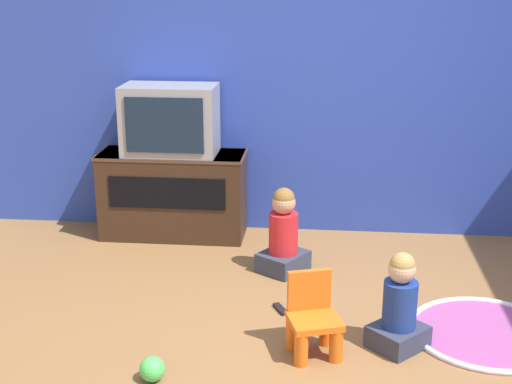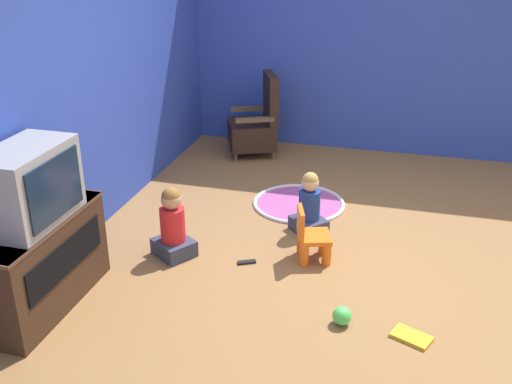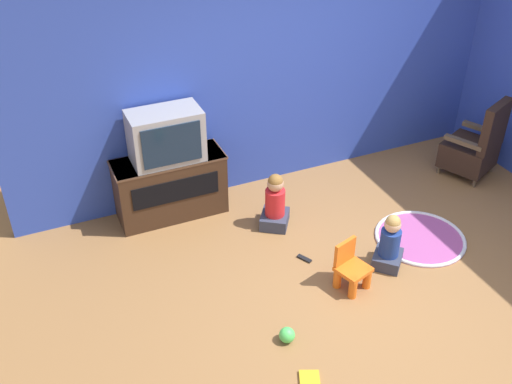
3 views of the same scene
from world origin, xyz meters
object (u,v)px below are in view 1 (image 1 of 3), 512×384
(child_watching_center, at_px, (400,307))
(tv_cabinet, at_px, (173,193))
(toy_ball, at_px, (152,369))
(television, at_px, (170,120))
(remote_control, at_px, (280,309))
(yellow_kid_chair, at_px, (313,322))
(child_watching_left, at_px, (283,235))

(child_watching_center, bearing_deg, tv_cabinet, 89.94)
(toy_ball, bearing_deg, television, 98.91)
(tv_cabinet, height_order, television, television)
(television, height_order, remote_control, television)
(yellow_kid_chair, bearing_deg, remote_control, 95.66)
(child_watching_center, xyz_separation_m, toy_ball, (-1.30, -0.48, -0.18))
(tv_cabinet, xyz_separation_m, child_watching_left, (0.91, -0.62, -0.09))
(toy_ball, relative_size, remote_control, 0.86)
(child_watching_center, bearing_deg, toy_ball, 155.16)
(television, distance_m, toy_ball, 2.29)
(toy_ball, bearing_deg, child_watching_left, 68.45)
(television, relative_size, remote_control, 4.65)
(tv_cabinet, distance_m, child_watching_center, 2.30)
(television, xyz_separation_m, toy_ball, (0.33, -2.09, -0.88))
(child_watching_left, relative_size, remote_control, 3.98)
(yellow_kid_chair, distance_m, toy_ball, 0.91)
(child_watching_left, height_order, child_watching_center, child_watching_left)
(remote_control, bearing_deg, yellow_kid_chair, 176.01)
(child_watching_left, height_order, toy_ball, child_watching_left)
(remote_control, bearing_deg, child_watching_left, -25.18)
(child_watching_left, distance_m, remote_control, 0.67)
(tv_cabinet, relative_size, yellow_kid_chair, 2.51)
(yellow_kid_chair, distance_m, child_watching_center, 0.49)
(child_watching_left, bearing_deg, television, 90.22)
(tv_cabinet, height_order, child_watching_left, tv_cabinet)
(television, distance_m, yellow_kid_chair, 2.20)
(child_watching_center, distance_m, toy_ball, 1.39)
(television, height_order, child_watching_center, television)
(yellow_kid_chair, relative_size, child_watching_left, 0.74)
(yellow_kid_chair, xyz_separation_m, toy_ball, (-0.82, -0.37, -0.12))
(yellow_kid_chair, bearing_deg, tv_cabinet, 105.84)
(yellow_kid_chair, distance_m, remote_control, 0.56)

